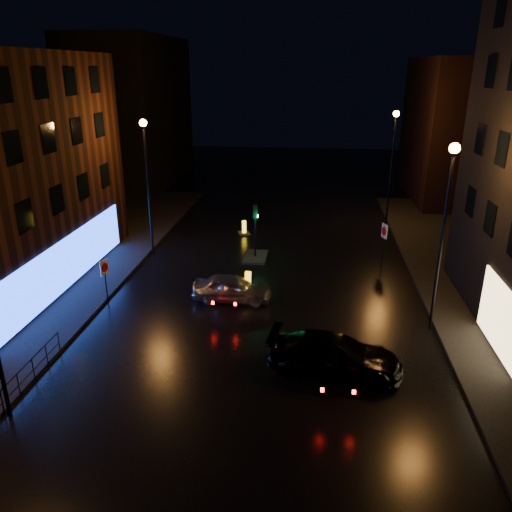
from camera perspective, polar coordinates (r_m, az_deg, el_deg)
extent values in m
plane|color=black|center=(18.84, -1.48, -15.68)|extent=(120.00, 120.00, 0.00)
cube|color=black|center=(30.25, -26.44, -3.09)|extent=(12.00, 44.00, 0.15)
cube|color=black|center=(53.37, -13.87, 15.70)|extent=(8.00, 16.00, 14.00)
cube|color=black|center=(48.98, 22.34, 13.19)|extent=(8.00, 14.00, 12.00)
cylinder|color=black|center=(31.50, -12.19, 7.11)|extent=(0.14, 0.14, 8.00)
cylinder|color=black|center=(30.84, -12.76, 14.34)|extent=(0.20, 0.20, 0.25)
sphere|color=orange|center=(30.82, -12.78, 14.62)|extent=(0.44, 0.44, 0.44)
cylinder|color=black|center=(22.88, 20.40, 1.11)|extent=(0.14, 0.14, 8.00)
cylinder|color=black|center=(21.96, 21.71, 10.98)|extent=(0.20, 0.20, 0.25)
sphere|color=orange|center=(21.93, 21.76, 11.37)|extent=(0.44, 0.44, 0.44)
cylinder|color=black|center=(38.10, 15.14, 9.18)|extent=(0.14, 0.14, 8.00)
cylinder|color=black|center=(37.55, 15.72, 15.16)|extent=(0.20, 0.20, 0.25)
sphere|color=orange|center=(37.54, 15.74, 15.39)|extent=(0.44, 0.44, 0.44)
cube|color=black|center=(31.24, -0.08, -0.10)|extent=(1.40, 2.40, 0.12)
cylinder|color=black|center=(30.79, -0.08, 2.23)|extent=(0.12, 0.12, 2.80)
cube|color=black|center=(30.32, -0.08, 5.10)|extent=(0.28, 0.22, 0.90)
cylinder|color=#0CFF59|center=(30.38, 0.18, 4.58)|extent=(0.05, 0.18, 0.18)
cylinder|color=black|center=(20.11, -25.70, -12.08)|extent=(0.05, 6.00, 0.05)
cylinder|color=black|center=(20.36, -25.49, -13.20)|extent=(0.04, 6.00, 0.04)
cylinder|color=black|center=(20.36, -25.49, -13.20)|extent=(0.04, 0.04, 1.00)
cylinder|color=black|center=(22.52, -21.59, -9.18)|extent=(0.04, 0.04, 1.00)
imported|color=#B8BBC0|center=(25.44, -2.74, -3.67)|extent=(3.98, 1.61, 1.35)
imported|color=black|center=(19.93, 9.01, -11.10)|extent=(5.39, 2.71, 1.50)
cube|color=black|center=(26.67, -0.90, -3.92)|extent=(0.92, 1.32, 0.11)
cube|color=yellow|center=(26.45, -0.91, -2.88)|extent=(0.31, 0.21, 1.06)
cube|color=black|center=(26.45, -0.91, -2.88)|extent=(0.32, 0.04, 0.63)
cube|color=black|center=(35.77, -1.37, 2.61)|extent=(1.08, 1.31, 0.09)
cube|color=yellow|center=(35.62, -1.37, 3.33)|extent=(0.30, 0.25, 0.93)
cube|color=black|center=(35.62, -1.37, 3.33)|extent=(0.27, 0.11, 0.56)
cylinder|color=black|center=(26.09, -16.78, -2.90)|extent=(0.06, 0.06, 2.22)
cube|color=white|center=(25.79, -16.97, -1.25)|extent=(0.22, 0.54, 0.76)
cylinder|color=#B20C0C|center=(25.77, -16.92, -1.27)|extent=(0.16, 0.43, 0.44)
cylinder|color=black|center=(30.56, 14.32, 1.14)|extent=(0.07, 0.07, 2.52)
cube|color=white|center=(30.27, 14.47, 2.78)|extent=(0.27, 0.61, 0.86)
cylinder|color=#B20C0C|center=(30.26, 14.42, 2.77)|extent=(0.20, 0.48, 0.50)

